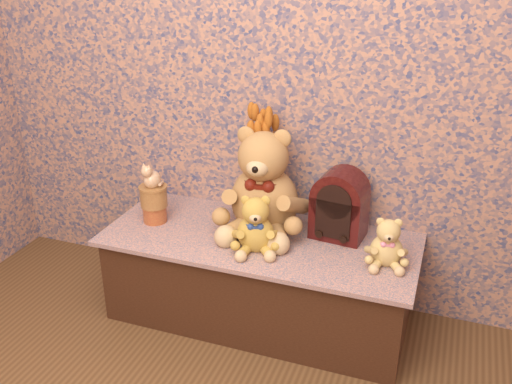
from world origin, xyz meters
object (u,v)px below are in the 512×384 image
teddy_medium (256,220)px  cat_figurine (152,174)px  cathedral_radio (340,204)px  ceramic_vase (262,201)px  biscuit_tin_lower (155,213)px  teddy_large (265,175)px  teddy_small (388,239)px

teddy_medium → cat_figurine: (-0.53, 0.08, 0.10)m
teddy_medium → cathedral_radio: bearing=17.4°
ceramic_vase → teddy_medium: bearing=-76.4°
ceramic_vase → biscuit_tin_lower: 0.50m
teddy_large → ceramic_vase: 0.17m
teddy_large → teddy_small: bearing=-17.4°
teddy_small → biscuit_tin_lower: bearing=168.4°
teddy_large → cathedral_radio: teddy_large is taller
teddy_small → cat_figurine: bearing=168.4°
cathedral_radio → biscuit_tin_lower: cathedral_radio is taller
cathedral_radio → cat_figurine: 0.85m
ceramic_vase → biscuit_tin_lower: size_ratio=1.85×
ceramic_vase → cat_figurine: 0.52m
biscuit_tin_lower → cathedral_radio: bearing=10.2°
cat_figurine → teddy_large: bearing=28.3°
teddy_medium → biscuit_tin_lower: (-0.53, 0.08, -0.09)m
teddy_large → teddy_medium: (0.03, -0.20, -0.12)m
biscuit_tin_lower → cat_figurine: bearing=0.0°
teddy_small → cathedral_radio: bearing=134.3°
teddy_large → cat_figurine: (-0.50, -0.12, -0.02)m
teddy_small → biscuit_tin_lower: 1.07m
teddy_large → cat_figurine: size_ratio=4.15×
teddy_medium → cathedral_radio: (0.31, 0.23, 0.02)m
teddy_large → cat_figurine: teddy_large is taller
teddy_medium → cathedral_radio: 0.38m
cathedral_radio → biscuit_tin_lower: bearing=-163.8°
teddy_medium → biscuit_tin_lower: 0.54m
cathedral_radio → biscuit_tin_lower: (-0.83, -0.15, -0.12)m
cathedral_radio → biscuit_tin_lower: 0.86m
teddy_medium → teddy_large: bearing=79.4°
teddy_medium → cathedral_radio: size_ratio=0.85×
ceramic_vase → cat_figurine: (-0.47, -0.17, 0.14)m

